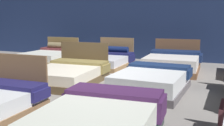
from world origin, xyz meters
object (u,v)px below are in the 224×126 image
at_px(bed_2, 100,122).
at_px(bed_8, 51,56).
at_px(bed_6, 151,81).
at_px(bed_9, 107,60).
at_px(bed_10, 173,63).
at_px(bed_5, 68,74).

distance_m(bed_2, bed_8, 7.17).
relative_size(bed_2, bed_6, 0.98).
xyz_separation_m(bed_9, bed_10, (2.32, -0.09, 0.06)).
relative_size(bed_5, bed_6, 1.07).
relative_size(bed_5, bed_10, 1.05).
distance_m(bed_6, bed_8, 5.39).
bearing_deg(bed_9, bed_2, -67.70).
height_order(bed_5, bed_9, bed_5).
bearing_deg(bed_8, bed_2, -49.52).
bearing_deg(bed_6, bed_9, 132.24).
bearing_deg(bed_8, bed_6, -29.88).
bearing_deg(bed_10, bed_8, 178.15).
relative_size(bed_8, bed_9, 0.95).
height_order(bed_2, bed_8, bed_8).
height_order(bed_2, bed_6, bed_2).
relative_size(bed_2, bed_9, 0.98).
bearing_deg(bed_2, bed_6, 86.00).
bearing_deg(bed_10, bed_9, 176.31).
xyz_separation_m(bed_8, bed_10, (4.68, -0.03, 0.03)).
bearing_deg(bed_6, bed_8, 152.42).
bearing_deg(bed_6, bed_2, -87.99).
bearing_deg(bed_8, bed_9, 1.99).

